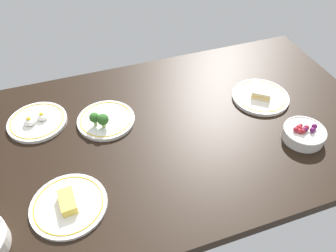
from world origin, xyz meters
TOP-DOWN VIEW (x-y plane):
  - dining_table at (0.00, 0.00)cm, footprint 156.85×89.96cm
  - plate_cheese at (38.12, 20.67)cm, footprint 22.67×22.67cm
  - plate_broccoli at (20.58, -11.47)cm, footprint 21.27×21.27cm
  - bowl_berries at (-43.45, 19.59)cm, footprint 14.72×14.72cm
  - plate_sandwich at (-40.89, -4.95)cm, footprint 22.44×22.44cm
  - plate_eggs at (44.42, -19.32)cm, footprint 21.50×21.50cm

SIDE VIEW (x-z plane):
  - dining_table at x=0.00cm, z-range 0.00..4.00cm
  - plate_cheese at x=38.12cm, z-range 2.93..6.85cm
  - plate_eggs at x=44.42cm, z-range 2.75..7.26cm
  - plate_sandwich at x=-40.89cm, z-range 2.87..7.41cm
  - plate_broccoli at x=20.58cm, z-range 1.95..8.82cm
  - bowl_berries at x=-43.45cm, z-range 3.46..9.41cm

